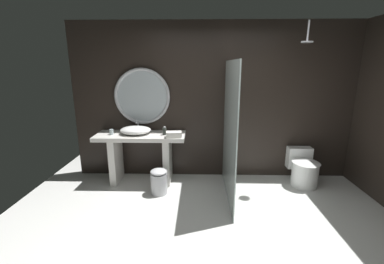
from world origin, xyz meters
TOP-DOWN VIEW (x-y plane):
  - ground_plane at (0.00, 0.00)m, footprint 5.76×5.76m
  - back_wall_panel at (0.00, 1.90)m, footprint 4.80×0.10m
  - vanity_counter at (-1.22, 1.56)m, footprint 1.44×0.55m
  - vessel_sink at (-1.30, 1.57)m, footprint 0.50×0.41m
  - tumbler_cup at (-1.68, 1.52)m, footprint 0.07×0.07m
  - soap_dispenser at (-0.82, 1.53)m, footprint 0.07×0.07m
  - round_wall_mirror at (-1.22, 1.81)m, footprint 0.94×0.05m
  - shower_glass_panel at (0.16, 1.11)m, footprint 0.02×1.48m
  - rain_shower_head at (1.20, 1.30)m, footprint 0.16×0.16m
  - toilet at (1.44, 1.52)m, footprint 0.43×0.62m
  - waste_bin at (-0.87, 1.12)m, footprint 0.25×0.25m
  - folded_hand_towel at (-0.66, 1.38)m, footprint 0.25×0.17m

SIDE VIEW (x-z plane):
  - ground_plane at x=0.00m, z-range 0.00..0.00m
  - waste_bin at x=-0.87m, z-range 0.00..0.40m
  - toilet at x=1.44m, z-range -0.03..0.53m
  - vanity_counter at x=-1.22m, z-range 0.14..0.96m
  - tumbler_cup at x=-1.68m, z-range 0.82..0.91m
  - folded_hand_towel at x=-0.66m, z-range 0.82..0.91m
  - soap_dispenser at x=-0.82m, z-range 0.82..0.95m
  - vessel_sink at x=-1.30m, z-range 0.80..0.98m
  - shower_glass_panel at x=0.16m, z-range 0.00..1.98m
  - back_wall_panel at x=0.00m, z-range 0.00..2.60m
  - round_wall_mirror at x=-1.22m, z-range 0.94..1.87m
  - rain_shower_head at x=1.20m, z-range 2.10..2.40m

